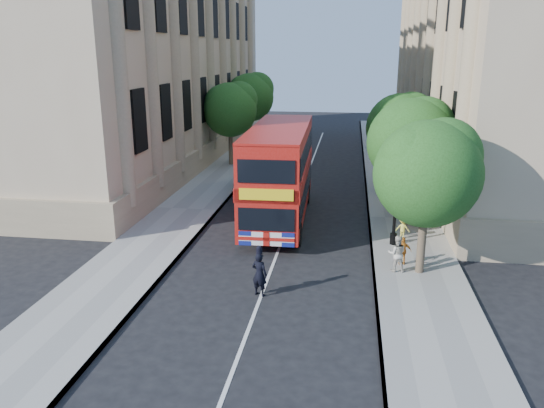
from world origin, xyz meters
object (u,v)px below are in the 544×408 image
at_px(box_van, 255,171).
at_px(woman_pedestrian, 397,254).
at_px(lamp_post, 396,192).
at_px(police_constable, 259,274).
at_px(double_decker_bus, 280,171).

distance_m(box_van, woman_pedestrian, 14.33).
height_order(box_van, woman_pedestrian, box_van).
relative_size(lamp_post, police_constable, 3.19).
height_order(double_decker_bus, woman_pedestrian, double_decker_bus).
distance_m(lamp_post, box_van, 12.01).
distance_m(lamp_post, police_constable, 7.82).
height_order(double_decker_bus, police_constable, double_decker_bus).
distance_m(police_constable, woman_pedestrian, 5.62).
distance_m(lamp_post, double_decker_bus, 6.32).
distance_m(double_decker_bus, police_constable, 8.95).
height_order(lamp_post, box_van, lamp_post).
bearing_deg(police_constable, double_decker_bus, -65.96).
bearing_deg(box_van, police_constable, -81.34).
bearing_deg(police_constable, lamp_post, -110.66).
bearing_deg(box_van, woman_pedestrian, -59.31).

